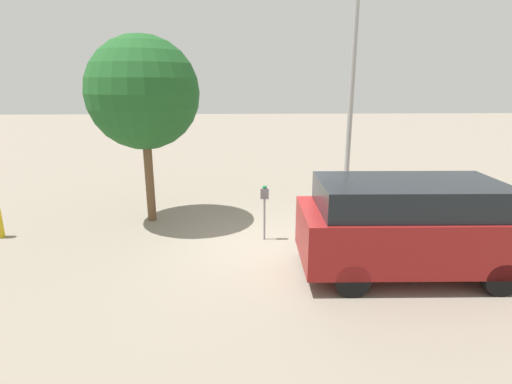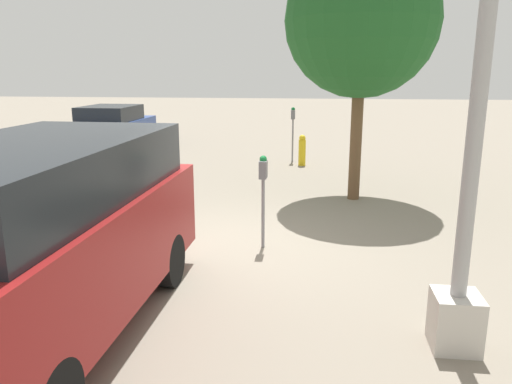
{
  "view_description": "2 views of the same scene",
  "coord_description": "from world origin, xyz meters",
  "px_view_note": "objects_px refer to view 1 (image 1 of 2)",
  "views": [
    {
      "loc": [
        -0.58,
        -8.92,
        3.86
      ],
      "look_at": [
        -0.24,
        0.22,
        1.3
      ],
      "focal_mm": 28.0,
      "sensor_mm": 36.0,
      "label": 1
    },
    {
      "loc": [
        7.1,
        1.19,
        2.63
      ],
      "look_at": [
        0.21,
        0.36,
        0.92
      ],
      "focal_mm": 35.0,
      "sensor_mm": 36.0,
      "label": 2
    }
  ],
  "objects_px": {
    "lamp_post": "(348,139)",
    "street_tree": "(143,93)",
    "parking_meter_near": "(265,200)",
    "parked_van": "(410,224)"
  },
  "relations": [
    {
      "from": "lamp_post",
      "to": "street_tree",
      "type": "xyz_separation_m",
      "value": [
        -5.7,
        -0.57,
        1.33
      ]
    },
    {
      "from": "parking_meter_near",
      "to": "lamp_post",
      "type": "xyz_separation_m",
      "value": [
        2.57,
        2.13,
        1.17
      ]
    },
    {
      "from": "street_tree",
      "to": "lamp_post",
      "type": "bearing_deg",
      "value": 5.68
    },
    {
      "from": "parked_van",
      "to": "street_tree",
      "type": "height_order",
      "value": "street_tree"
    },
    {
      "from": "parking_meter_near",
      "to": "parked_van",
      "type": "relative_size",
      "value": 0.31
    },
    {
      "from": "lamp_post",
      "to": "street_tree",
      "type": "distance_m",
      "value": 5.88
    },
    {
      "from": "lamp_post",
      "to": "parked_van",
      "type": "height_order",
      "value": "lamp_post"
    },
    {
      "from": "lamp_post",
      "to": "street_tree",
      "type": "relative_size",
      "value": 1.37
    },
    {
      "from": "parking_meter_near",
      "to": "lamp_post",
      "type": "bearing_deg",
      "value": 40.37
    },
    {
      "from": "parking_meter_near",
      "to": "lamp_post",
      "type": "height_order",
      "value": "lamp_post"
    }
  ]
}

